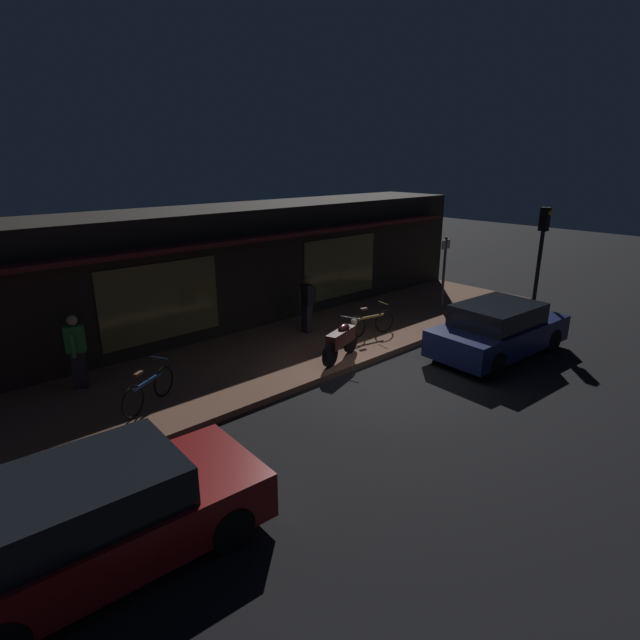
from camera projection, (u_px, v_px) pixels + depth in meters
name	position (u px, v px, depth m)	size (l,w,h in m)	color
ground_plane	(391.00, 381.00, 11.87)	(60.00, 60.00, 0.00)	black
sidewalk_slab	(307.00, 345.00, 13.96)	(18.00, 4.00, 0.15)	brown
storefront_building	(236.00, 265.00, 15.82)	(18.00, 3.30, 3.60)	black
motorcycle	(342.00, 340.00, 12.65)	(1.66, 0.74, 0.97)	black
bicycle_parked	(149.00, 390.00, 10.24)	(1.47, 0.85, 0.91)	black
bicycle_extra	(370.00, 323.00, 14.38)	(1.64, 0.46, 0.91)	black
person_photographer	(77.00, 350.00, 10.93)	(0.44, 0.58, 1.67)	#28232D
person_bystander	(307.00, 303.00, 14.46)	(0.62, 0.40, 1.67)	#28232D
sign_post	(444.00, 268.00, 16.78)	(0.44, 0.09, 2.40)	#47474C
traffic_light_pole	(541.00, 245.00, 15.35)	(0.24, 0.33, 3.60)	black
parked_car_near	(100.00, 518.00, 6.32)	(4.18, 1.96, 1.42)	black
parked_car_far	(498.00, 330.00, 13.24)	(4.19, 1.99, 1.42)	black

